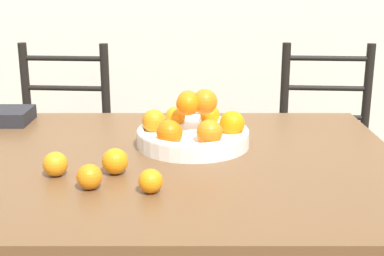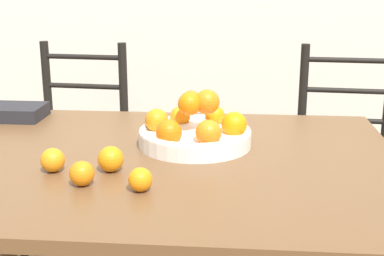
{
  "view_description": "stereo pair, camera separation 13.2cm",
  "coord_description": "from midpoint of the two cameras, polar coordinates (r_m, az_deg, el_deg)",
  "views": [
    {
      "loc": [
        0.13,
        -1.48,
        1.23
      ],
      "look_at": [
        0.14,
        0.01,
        0.81
      ],
      "focal_mm": 50.0,
      "sensor_mm": 36.0,
      "label": 1
    },
    {
      "loc": [
        0.27,
        -1.48,
        1.23
      ],
      "look_at": [
        0.14,
        0.01,
        0.81
      ],
      "focal_mm": 50.0,
      "sensor_mm": 36.0,
      "label": 2
    }
  ],
  "objects": [
    {
      "name": "fruit_bowl",
      "position": [
        1.66,
        2.59,
        -0.3
      ],
      "size": [
        0.35,
        0.35,
        0.18
      ],
      "color": "white",
      "rests_on": "dining_table"
    },
    {
      "name": "chair_left",
      "position": [
        2.52,
        -10.68,
        -2.43
      ],
      "size": [
        0.45,
        0.43,
        0.94
      ],
      "rotation": [
        0.0,
        0.0,
        -0.08
      ],
      "color": "black",
      "rests_on": "ground_plane"
    },
    {
      "name": "chair_right",
      "position": [
        2.49,
        17.42,
        -3.12
      ],
      "size": [
        0.45,
        0.43,
        0.94
      ],
      "rotation": [
        0.0,
        0.0,
        -0.08
      ],
      "color": "black",
      "rests_on": "ground_plane"
    },
    {
      "name": "orange_loose_2",
      "position": [
        1.37,
        -8.98,
        -4.86
      ],
      "size": [
        0.06,
        0.06,
        0.06
      ],
      "color": "orange",
      "rests_on": "dining_table"
    },
    {
      "name": "orange_loose_3",
      "position": [
        1.48,
        -12.19,
        -3.4
      ],
      "size": [
        0.07,
        0.07,
        0.07
      ],
      "color": "orange",
      "rests_on": "dining_table"
    },
    {
      "name": "orange_loose_1",
      "position": [
        1.46,
        -6.11,
        -3.35
      ],
      "size": [
        0.07,
        0.07,
        0.07
      ],
      "color": "orange",
      "rests_on": "dining_table"
    },
    {
      "name": "dining_table",
      "position": [
        1.61,
        -2.56,
        -6.02
      ],
      "size": [
        1.5,
        1.07,
        0.72
      ],
      "color": "brown",
      "rests_on": "ground_plane"
    },
    {
      "name": "orange_loose_0",
      "position": [
        1.32,
        -2.68,
        -5.56
      ],
      "size": [
        0.06,
        0.06,
        0.06
      ],
      "color": "orange",
      "rests_on": "dining_table"
    },
    {
      "name": "book_stack",
      "position": [
        2.08,
        -16.98,
        1.62
      ],
      "size": [
        0.24,
        0.17,
        0.05
      ],
      "color": "#232328",
      "rests_on": "dining_table"
    }
  ]
}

